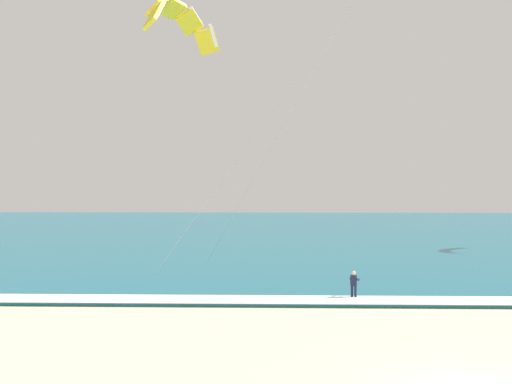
# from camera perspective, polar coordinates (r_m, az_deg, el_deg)

# --- Properties ---
(sea) EXTENTS (200.00, 120.00, 0.20)m
(sea) POSITION_cam_1_polar(r_m,az_deg,el_deg) (88.89, 5.53, -3.79)
(sea) COLOR #146075
(sea) RESTS_ON ground
(surf_foam) EXTENTS (200.00, 2.24, 0.04)m
(surf_foam) POSITION_cam_1_polar(r_m,az_deg,el_deg) (30.69, 13.38, -11.02)
(surf_foam) COLOR white
(surf_foam) RESTS_ON sea
(surfboard) EXTENTS (0.94, 1.46, 0.09)m
(surfboard) POSITION_cam_1_polar(r_m,az_deg,el_deg) (31.19, 10.26, -11.20)
(surfboard) COLOR #E04C38
(surfboard) RESTS_ON ground
(kitesurfer) EXTENTS (0.65, 0.64, 1.69)m
(kitesurfer) POSITION_cam_1_polar(r_m,az_deg,el_deg) (31.05, 10.27, -9.54)
(kitesurfer) COLOR #191E38
(kitesurfer) RESTS_ON ground
(kite_primary) EXTENTS (12.24, 7.51, 17.25)m
(kite_primary) POSITION_cam_1_polar(r_m,az_deg,el_deg) (37.00, -8.16, 17.56)
(kite_primary) COLOR yellow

